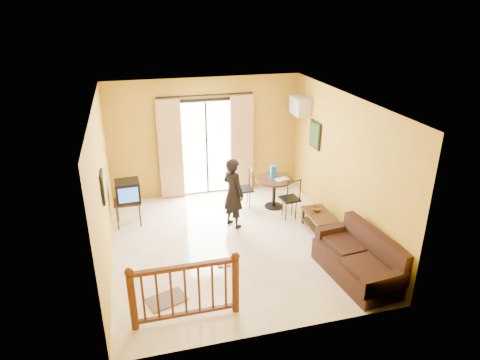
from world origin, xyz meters
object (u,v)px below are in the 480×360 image
object	(u,v)px
coffee_table	(319,220)
standing_person	(233,193)
sofa	(360,261)
dining_table	(274,185)
television	(128,191)

from	to	relation	value
coffee_table	standing_person	world-z (taller)	standing_person
sofa	standing_person	size ratio (longest dim) A/B	1.22
dining_table	coffee_table	distance (m)	1.42
television	dining_table	distance (m)	3.19
coffee_table	standing_person	size ratio (longest dim) A/B	0.58
television	dining_table	xyz separation A→B (m)	(3.18, -0.00, -0.21)
television	standing_person	bearing A→B (deg)	-18.96
television	coffee_table	xyz separation A→B (m)	(3.72, -1.29, -0.51)
standing_person	dining_table	bearing A→B (deg)	-90.58
television	coffee_table	size ratio (longest dim) A/B	0.58
dining_table	standing_person	bearing A→B (deg)	-151.23
coffee_table	sofa	world-z (taller)	sofa
television	dining_table	world-z (taller)	television
dining_table	television	bearing A→B (deg)	179.92
coffee_table	sofa	bearing A→B (deg)	-89.85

